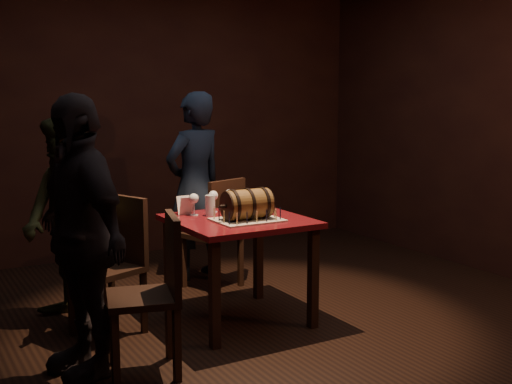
% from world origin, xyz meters
% --- Properties ---
extents(room_shell, '(5.04, 5.04, 2.80)m').
position_xyz_m(room_shell, '(0.00, 0.00, 1.40)').
color(room_shell, black).
rests_on(room_shell, ground).
extents(pub_table, '(0.90, 0.90, 0.75)m').
position_xyz_m(pub_table, '(-0.11, 0.18, 0.64)').
color(pub_table, '#500D13').
rests_on(pub_table, ground).
extents(cake_board, '(0.45, 0.35, 0.01)m').
position_xyz_m(cake_board, '(-0.10, 0.07, 0.76)').
color(cake_board, '#B0A18E').
rests_on(cake_board, pub_table).
extents(barrel_cake, '(0.38, 0.22, 0.22)m').
position_xyz_m(barrel_cake, '(-0.10, 0.07, 0.87)').
color(barrel_cake, brown).
rests_on(barrel_cake, cake_board).
extents(birthday_candles, '(0.40, 0.30, 0.09)m').
position_xyz_m(birthday_candles, '(-0.10, 0.07, 0.80)').
color(birthday_candles, '#D3C87E').
rests_on(birthday_candles, cake_board).
extents(wine_glass_left, '(0.07, 0.07, 0.16)m').
position_xyz_m(wine_glass_left, '(-0.34, 0.44, 0.87)').
color(wine_glass_left, silver).
rests_on(wine_glass_left, pub_table).
extents(wine_glass_mid, '(0.07, 0.07, 0.16)m').
position_xyz_m(wine_glass_mid, '(-0.15, 0.49, 0.87)').
color(wine_glass_mid, silver).
rests_on(wine_glass_mid, pub_table).
extents(wine_glass_right, '(0.07, 0.07, 0.16)m').
position_xyz_m(wine_glass_right, '(-0.01, 0.50, 0.87)').
color(wine_glass_right, silver).
rests_on(wine_glass_right, pub_table).
extents(pint_of_ale, '(0.07, 0.07, 0.15)m').
position_xyz_m(pint_of_ale, '(-0.24, 0.37, 0.82)').
color(pint_of_ale, silver).
rests_on(pint_of_ale, pub_table).
extents(menu_card, '(0.10, 0.05, 0.13)m').
position_xyz_m(menu_card, '(-0.37, 0.51, 0.81)').
color(menu_card, white).
rests_on(menu_card, pub_table).
extents(chair_back, '(0.51, 0.51, 0.93)m').
position_xyz_m(chair_back, '(0.12, 0.96, 0.52)').
color(chair_back, black).
rests_on(chair_back, ground).
extents(chair_left_rear, '(0.52, 0.52, 0.93)m').
position_xyz_m(chair_left_rear, '(-0.93, 0.42, 0.52)').
color(chair_left_rear, black).
rests_on(chair_left_rear, ground).
extents(chair_left_front, '(0.49, 0.49, 0.93)m').
position_xyz_m(chair_left_front, '(-0.93, -0.34, 0.52)').
color(chair_left_front, black).
rests_on(chair_left_front, ground).
extents(person_back, '(0.69, 0.54, 1.65)m').
position_xyz_m(person_back, '(0.10, 1.38, 0.82)').
color(person_back, '#1A2334').
rests_on(person_back, ground).
extents(person_left_rear, '(0.77, 0.87, 1.49)m').
position_xyz_m(person_left_rear, '(-1.17, 0.70, 0.74)').
color(person_left_rear, '#34381C').
rests_on(person_left_rear, ground).
extents(person_left_front, '(0.55, 1.00, 1.62)m').
position_xyz_m(person_left_front, '(-1.31, -0.14, 0.81)').
color(person_left_front, black).
rests_on(person_left_front, ground).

